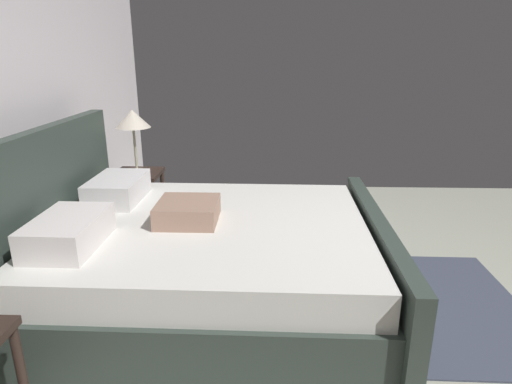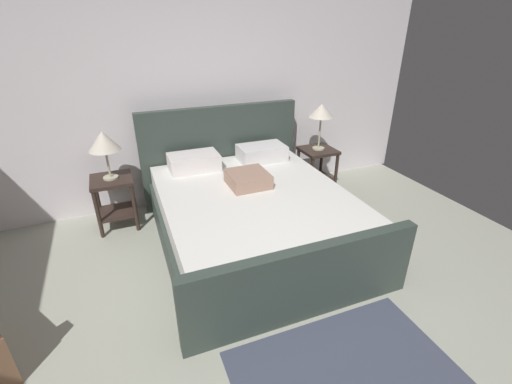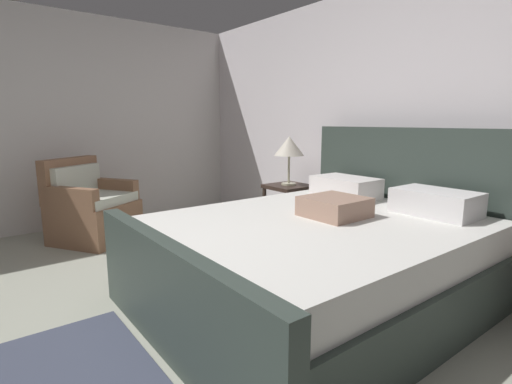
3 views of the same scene
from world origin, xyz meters
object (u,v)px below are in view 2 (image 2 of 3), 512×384
object	(u,v)px
table_lamp_right	(321,112)
nightstand_left	(114,194)
bed	(251,212)
nightstand_right	(317,163)
table_lamp_left	(104,142)

from	to	relation	value
table_lamp_right	nightstand_left	size ratio (longest dim) A/B	1.00
bed	nightstand_right	bearing A→B (deg)	32.53
table_lamp_left	nightstand_left	bearing A→B (deg)	-63.43
nightstand_right	table_lamp_left	distance (m)	2.69
nightstand_left	table_lamp_left	size ratio (longest dim) A/B	1.13
nightstand_left	nightstand_right	bearing A→B (deg)	-0.75
bed	table_lamp_right	bearing A→B (deg)	32.53
bed	nightstand_right	xyz separation A→B (m)	(1.31, 0.83, 0.06)
nightstand_right	bed	bearing A→B (deg)	-147.47
bed	nightstand_right	size ratio (longest dim) A/B	3.93
bed	table_lamp_left	size ratio (longest dim) A/B	4.43
nightstand_right	nightstand_left	bearing A→B (deg)	179.25
bed	table_lamp_right	distance (m)	1.72
nightstand_right	nightstand_left	distance (m)	2.62
nightstand_right	table_lamp_right	xyz separation A→B (m)	(0.00, 0.00, 0.70)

